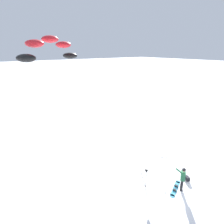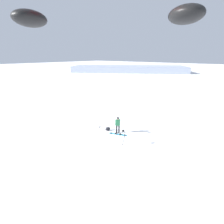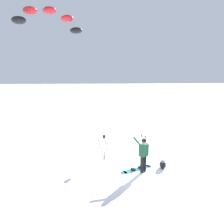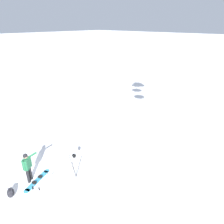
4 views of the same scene
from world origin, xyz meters
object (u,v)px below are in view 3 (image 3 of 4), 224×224
traction_kite (50,18)px  ski_poles (143,142)px  camera_tripod (104,143)px  snowboard (137,169)px  snowboarder (144,152)px  gear_bag_large (163,164)px

traction_kite → ski_poles: bearing=136.1°
traction_kite → camera_tripod: (-3.28, 5.69, -7.56)m
snowboard → camera_tripod: 2.15m
snowboard → traction_kite: size_ratio=0.34×
snowboarder → snowboard: snowboarder is taller
ski_poles → camera_tripod: bearing=9.6°
snowboard → traction_kite: traction_kite is taller
snowboarder → ski_poles: (-0.54, -1.87, -0.18)m
ski_poles → snowboarder: bearing=73.8°
camera_tripod → snowboard: bearing=139.6°
camera_tripod → ski_poles: size_ratio=1.16×
traction_kite → gear_bag_large: (-6.03, 6.94, -8.37)m
snowboarder → traction_kite: (4.97, -7.19, 7.58)m
camera_tripod → gear_bag_large: bearing=155.5°
gear_bag_large → ski_poles: bearing=-72.4°
gear_bag_large → snowboarder: bearing=12.9°
camera_tripod → ski_poles: bearing=-170.4°
snowboarder → ski_poles: bearing=-106.2°
traction_kite → gear_bag_large: bearing=131.0°
snowboarder → ski_poles: 1.96m
ski_poles → gear_bag_large: bearing=107.6°
snowboard → camera_tripod: camera_tripod is taller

